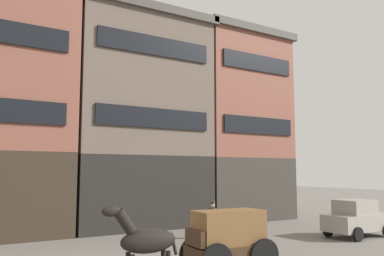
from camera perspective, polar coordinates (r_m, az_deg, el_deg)
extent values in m
cube|color=black|center=(25.19, -8.67, -8.77)|extent=(8.14, 6.34, 4.14)
cube|color=#66564C|center=(25.65, -8.45, 5.18)|extent=(8.14, 6.34, 8.25)
cube|color=#47423D|center=(26.85, -8.30, 14.38)|extent=(8.64, 6.84, 0.50)
cube|color=black|center=(22.41, -5.26, 1.43)|extent=(6.83, 0.12, 1.10)
cube|color=black|center=(23.32, -5.16, 11.53)|extent=(6.83, 0.12, 1.10)
cube|color=#38332D|center=(29.01, 5.39, -8.47)|extent=(6.71, 6.34, 4.12)
cube|color=brown|center=(29.42, 5.26, 3.80)|extent=(6.71, 6.34, 8.40)
cube|color=#47423D|center=(30.50, 5.18, 12.06)|extent=(7.21, 6.84, 0.50)
cube|color=black|center=(26.64, 9.49, 0.34)|extent=(5.64, 0.12, 1.10)
cube|color=black|center=(27.42, 9.33, 9.09)|extent=(5.64, 0.12, 1.10)
cube|color=#3D2819|center=(13.73, 5.27, -16.87)|extent=(2.78, 1.47, 0.36)
cube|color=brown|center=(13.61, 5.24, -13.85)|extent=(2.36, 1.25, 1.10)
cube|color=#3D2819|center=(13.06, 0.88, -15.31)|extent=(0.46, 1.06, 0.50)
cylinder|color=black|center=(13.90, 0.33, -17.39)|extent=(1.10, 0.15, 1.10)
cylinder|color=black|center=(13.70, 10.28, -17.46)|extent=(1.10, 0.15, 1.10)
cylinder|color=black|center=(14.83, 6.73, -16.64)|extent=(1.10, 0.15, 1.10)
ellipsoid|color=black|center=(12.14, -6.19, -15.66)|extent=(1.73, 0.71, 0.70)
cylinder|color=black|center=(11.81, -9.50, -12.94)|extent=(0.68, 0.36, 0.76)
ellipsoid|color=black|center=(11.65, -11.37, -11.52)|extent=(0.57, 0.27, 0.30)
cylinder|color=black|center=(12.49, -2.62, -16.12)|extent=(0.27, 0.12, 0.65)
cube|color=gray|center=(22.21, 22.42, -12.22)|extent=(3.73, 1.68, 0.80)
cube|color=gray|center=(22.01, 22.11, -10.33)|extent=(1.83, 1.48, 0.70)
cube|color=silver|center=(22.72, 23.38, -10.46)|extent=(0.36, 1.32, 0.56)
cylinder|color=black|center=(23.71, 22.44, -12.78)|extent=(0.66, 0.19, 0.66)
cylinder|color=black|center=(21.81, 18.75, -13.54)|extent=(0.66, 0.19, 0.66)
cylinder|color=black|center=(20.81, 22.48, -13.78)|extent=(0.66, 0.19, 0.66)
cylinder|color=#38332D|center=(20.03, 2.73, -14.27)|extent=(0.16, 0.16, 0.85)
cylinder|color=#38332D|center=(20.14, 3.21, -14.22)|extent=(0.16, 0.16, 0.85)
cylinder|color=#38332D|center=(19.99, 2.96, -12.16)|extent=(0.51, 0.51, 0.62)
sphere|color=tan|center=(19.95, 2.95, -10.90)|extent=(0.22, 0.22, 0.22)
cylinder|color=#38332D|center=(19.95, 2.95, -10.61)|extent=(0.28, 0.28, 0.02)
cylinder|color=#38332D|center=(19.94, 2.95, -10.47)|extent=(0.18, 0.18, 0.09)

